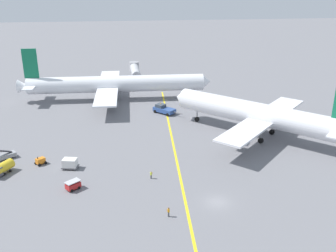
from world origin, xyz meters
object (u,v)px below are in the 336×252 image
Objects in this scene: gse_baggage_cart_trailing at (73,185)px; gse_fuel_bowser_stubby at (2,168)px; airliner_being_pushed at (258,114)px; gse_container_dolly_flat at (70,163)px; pushback_tug at (164,109)px; airliner_at_gate_left at (115,84)px; jet_bridge at (135,70)px; gse_gpu_cart_small at (40,161)px; ground_crew_marshaller_foreground at (169,212)px; ground_crew_ramp_agent_by_cones at (151,175)px; gse_belt_loader_portside at (6,155)px.

gse_baggage_cart_trailing is 0.60× the size of gse_fuel_bowser_stubby.
airliner_being_pushed is 47.28m from gse_baggage_cart_trailing.
gse_container_dolly_flat is 13.16m from gse_fuel_bowser_stubby.
pushback_tug is 2.57× the size of gse_baggage_cart_trailing.
jet_bridge is (7.44, 23.94, -1.04)m from airliner_at_gate_left.
gse_fuel_bowser_stubby reaches higher than gse_gpu_cart_small.
gse_gpu_cart_small is at bearing 137.45° from ground_crew_marshaller_foreground.
airliner_being_pushed is at bearing -44.10° from pushback_tug.
airliner_being_pushed reaches higher than gse_gpu_cart_small.
airliner_at_gate_left is 34.40× the size of ground_crew_marshaller_foreground.
airliner_being_pushed is 33.48m from ground_crew_ramp_agent_by_cones.
ground_crew_ramp_agent_by_cones is (-27.69, -18.16, -4.93)m from airliner_being_pushed.
gse_baggage_cart_trailing is 14.85m from ground_crew_ramp_agent_by_cones.
pushback_tug is 2.22× the size of gse_container_dolly_flat.
gse_gpu_cart_small is at bearing -169.78° from airliner_being_pushed.
gse_belt_loader_portside is 0.92× the size of gse_fuel_bowser_stubby.
gse_belt_loader_portside reaches higher than gse_gpu_cart_small.
gse_gpu_cart_small reaches higher than ground_crew_marshaller_foreground.
gse_baggage_cart_trailing is 0.87× the size of gse_container_dolly_flat.
gse_belt_loader_portside is 33.00m from ground_crew_ramp_agent_by_cones.
ground_crew_ramp_agent_by_cones is 77.32m from jet_bridge.
ground_crew_marshaller_foreground is 0.10× the size of jet_bridge.
gse_fuel_bowser_stubby is at bearing -138.00° from pushback_tug.
pushback_tug reaches higher than gse_container_dolly_flat.
jet_bridge reaches higher than ground_crew_marshaller_foreground.
ground_crew_ramp_agent_by_cones is at bearing 97.56° from ground_crew_marshaller_foreground.
gse_gpu_cart_small is (7.92, -3.65, -0.03)m from gse_belt_loader_portside.
gse_container_dolly_flat reaches higher than gse_gpu_cart_small.
gse_belt_loader_portside is 2.70× the size of ground_crew_marshaller_foreground.
gse_baggage_cart_trailing is 0.17× the size of jet_bridge.
gse_belt_loader_portside reaches higher than pushback_tug.
gse_fuel_bowser_stubby reaches higher than ground_crew_ramp_agent_by_cones.
gse_container_dolly_flat is (14.30, -6.39, 0.35)m from gse_belt_loader_portside.
jet_bridge reaches higher than gse_baggage_cart_trailing.
gse_baggage_cart_trailing is 16.55m from gse_fuel_bowser_stubby.
ground_crew_ramp_agent_by_cones is at bearing -22.74° from gse_belt_loader_portside.
jet_bridge is at bearing 114.60° from airliner_being_pushed.
airliner_being_pushed is 51.25m from gse_gpu_cart_small.
pushback_tug is at bearing 54.00° from gse_container_dolly_flat.
jet_bridge is at bearing 72.73° from airliner_at_gate_left.
ground_crew_marshaller_foreground is (31.02, -18.72, -0.41)m from gse_fuel_bowser_stubby.
gse_fuel_bowser_stubby is 36.23m from ground_crew_marshaller_foreground.
pushback_tug is 4.53× the size of ground_crew_marshaller_foreground.
airliner_at_gate_left reaches higher than airliner_being_pushed.
gse_gpu_cart_small is at bearing -24.74° from gse_belt_loader_portside.
airliner_at_gate_left is 53.91m from ground_crew_ramp_agent_by_cones.
gse_baggage_cart_trailing is at bearing -154.29° from airliner_being_pushed.
airliner_at_gate_left is 56.26m from gse_baggage_cart_trailing.
gse_fuel_bowser_stubby is (-14.59, 7.80, 0.47)m from gse_baggage_cart_trailing.
gse_container_dolly_flat is 1.36× the size of gse_gpu_cart_small.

